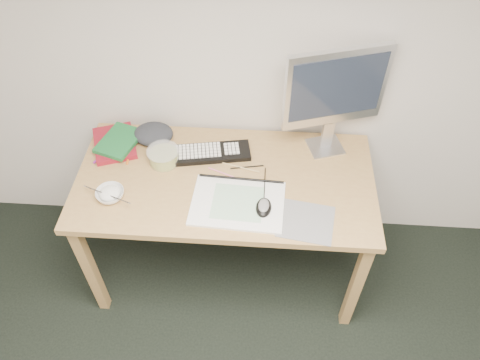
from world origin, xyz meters
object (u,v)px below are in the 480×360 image
at_px(sketchpad, 238,203).
at_px(keyboard, 208,153).
at_px(monitor, 335,91).
at_px(desk, 225,190).
at_px(rice_bowl, 110,194).

relative_size(sketchpad, keyboard, 0.99).
height_order(sketchpad, keyboard, keyboard).
bearing_deg(sketchpad, monitor, 47.21).
height_order(desk, sketchpad, sketchpad).
distance_m(sketchpad, monitor, 0.66).
bearing_deg(rice_bowl, desk, 16.59).
distance_m(desk, rice_bowl, 0.54).
bearing_deg(rice_bowl, keyboard, 36.52).
distance_m(keyboard, rice_bowl, 0.51).
bearing_deg(keyboard, monitor, -0.61).
xyz_separation_m(desk, rice_bowl, (-0.50, -0.15, 0.10)).
relative_size(sketchpad, monitor, 0.74).
relative_size(desk, rice_bowl, 10.99).
height_order(desk, rice_bowl, rice_bowl).
bearing_deg(sketchpad, keyboard, 122.18).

